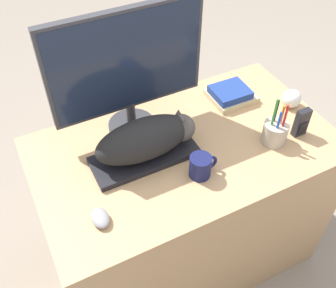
{
  "coord_description": "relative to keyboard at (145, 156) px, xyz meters",
  "views": [
    {
      "loc": [
        -0.54,
        -0.57,
        1.85
      ],
      "look_at": [
        -0.08,
        0.33,
        0.84
      ],
      "focal_mm": 42.0,
      "sensor_mm": 36.0,
      "label": 1
    }
  ],
  "objects": [
    {
      "name": "keyboard",
      "position": [
        0.0,
        0.0,
        0.0
      ],
      "size": [
        0.4,
        0.16,
        0.02
      ],
      "color": "black",
      "rests_on": "desk"
    },
    {
      "name": "phone",
      "position": [
        0.6,
        -0.15,
        0.05
      ],
      "size": [
        0.06,
        0.03,
        0.12
      ],
      "color": "black",
      "rests_on": "desk"
    },
    {
      "name": "book_stack",
      "position": [
        0.48,
        0.15,
        0.01
      ],
      "size": [
        0.19,
        0.16,
        0.06
      ],
      "color": "#C6B284",
      "rests_on": "desk"
    },
    {
      "name": "cat",
      "position": [
        0.02,
        0.0,
        0.09
      ],
      "size": [
        0.38,
        0.15,
        0.15
      ],
      "color": "black",
      "rests_on": "keyboard"
    },
    {
      "name": "baseball",
      "position": [
        0.68,
        -0.0,
        0.03
      ],
      "size": [
        0.08,
        0.08,
        0.08
      ],
      "color": "silver",
      "rests_on": "desk"
    },
    {
      "name": "pen_cup",
      "position": [
        0.48,
        -0.14,
        0.04
      ],
      "size": [
        0.09,
        0.09,
        0.21
      ],
      "color": "#B2A893",
      "rests_on": "desk"
    },
    {
      "name": "computer_mouse",
      "position": [
        -0.24,
        -0.19,
        0.0
      ],
      "size": [
        0.06,
        0.08,
        0.03
      ],
      "color": "gray",
      "rests_on": "desk"
    },
    {
      "name": "desk",
      "position": [
        0.17,
        -0.01,
        -0.4
      ],
      "size": [
        1.17,
        0.68,
        0.78
      ],
      "color": "tan",
      "rests_on": "ground_plane"
    },
    {
      "name": "monitor",
      "position": [
        0.03,
        0.18,
        0.28
      ],
      "size": [
        0.58,
        0.19,
        0.5
      ],
      "color": "#333338",
      "rests_on": "desk"
    },
    {
      "name": "coffee_mug",
      "position": [
        0.15,
        -0.16,
        0.03
      ],
      "size": [
        0.11,
        0.08,
        0.09
      ],
      "color": "#141947",
      "rests_on": "desk"
    }
  ]
}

